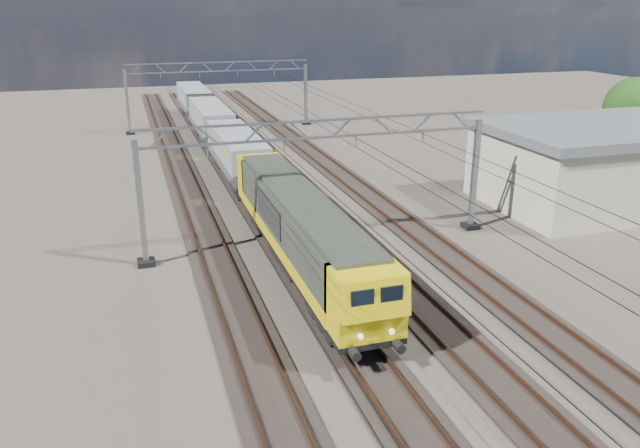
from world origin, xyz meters
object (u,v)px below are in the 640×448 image
object	(u,v)px
hopper_wagon_lead	(237,152)
tree_far	(639,110)
industrial_shed	(622,162)
locomotive	(300,226)
hopper_wagon_third	(194,100)
catenary_gantry_mid	(321,178)
hopper_wagon_mid	(211,121)
catenary_gantry_far	(220,93)

from	to	relation	value
hopper_wagon_lead	tree_far	world-z (taller)	tree_far
industrial_shed	tree_far	xyz separation A→B (m)	(8.32, 7.79, 1.91)
locomotive	hopper_wagon_third	xyz separation A→B (m)	(-0.00, 46.10, -0.09)
hopper_wagon_third	catenary_gantry_mid	bearing A→B (deg)	-87.35
catenary_gantry_mid	hopper_wagon_third	bearing A→B (deg)	92.65
locomotive	hopper_wagon_mid	bearing A→B (deg)	90.00
hopper_wagon_lead	industrial_shed	xyz separation A→B (m)	(24.00, -12.81, 0.49)
catenary_gantry_mid	catenary_gantry_far	distance (m)	36.00
catenary_gantry_far	hopper_wagon_mid	xyz separation A→B (m)	(-2.00, -6.99, -1.67)
hopper_wagon_third	locomotive	bearing A→B (deg)	-90.00
locomotive	hopper_wagon_third	distance (m)	46.10
hopper_wagon_mid	hopper_wagon_third	size ratio (longest dim) A/B	1.00
locomotive	hopper_wagon_mid	world-z (taller)	locomotive
hopper_wagon_lead	tree_far	bearing A→B (deg)	-8.83
catenary_gantry_mid	hopper_wagon_lead	distance (m)	15.04
catenary_gantry_far	hopper_wagon_lead	distance (m)	21.35
hopper_wagon_lead	catenary_gantry_mid	bearing A→B (deg)	-82.31
hopper_wagon_mid	catenary_gantry_mid	bearing A→B (deg)	-86.06
hopper_wagon_lead	industrial_shed	size ratio (longest dim) A/B	0.70
hopper_wagon_lead	hopper_wagon_mid	xyz separation A→B (m)	(0.00, 14.20, 0.00)
catenary_gantry_far	locomotive	size ratio (longest dim) A/B	0.94
locomotive	hopper_wagon_mid	size ratio (longest dim) A/B	1.62
hopper_wagon_mid	locomotive	bearing A→B (deg)	-90.00
hopper_wagon_third	hopper_wagon_mid	bearing A→B (deg)	-90.00
catenary_gantry_far	hopper_wagon_lead	bearing A→B (deg)	-95.39
hopper_wagon_mid	tree_far	bearing A→B (deg)	-30.74
catenary_gantry_mid	industrial_shed	distance (m)	22.12
catenary_gantry_far	industrial_shed	distance (m)	40.51
hopper_wagon_lead	hopper_wagon_third	world-z (taller)	same
catenary_gantry_far	hopper_wagon_lead	xyz separation A→B (m)	(-2.00, -21.19, -1.67)
hopper_wagon_lead	tree_far	size ratio (longest dim) A/B	1.79
industrial_shed	hopper_wagon_third	bearing A→B (deg)	120.22
hopper_wagon_third	catenary_gantry_far	bearing A→B (deg)	-74.49
catenary_gantry_far	locomotive	xyz separation A→B (m)	(-2.00, -38.89, -1.58)
tree_far	hopper_wagon_third	bearing A→B (deg)	134.04
hopper_wagon_mid	industrial_shed	distance (m)	36.14
hopper_wagon_mid	hopper_wagon_third	xyz separation A→B (m)	(0.00, 14.20, 0.00)
catenary_gantry_far	tree_far	xyz separation A→B (m)	(30.32, -26.21, 0.73)
catenary_gantry_far	catenary_gantry_mid	bearing A→B (deg)	-90.00
catenary_gantry_mid	hopper_wagon_lead	bearing A→B (deg)	97.69
hopper_wagon_lead	hopper_wagon_third	xyz separation A→B (m)	(0.00, 28.40, 0.00)
hopper_wagon_mid	hopper_wagon_lead	bearing A→B (deg)	-90.00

